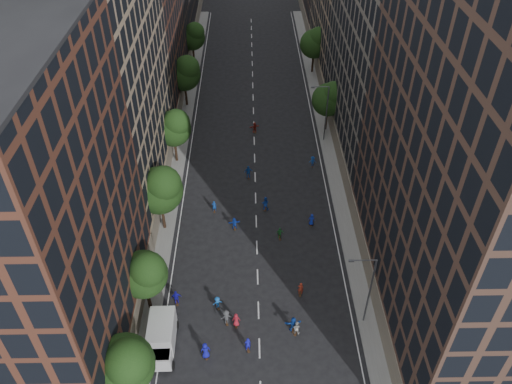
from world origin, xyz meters
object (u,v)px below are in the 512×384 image
streetlamp_far (325,111)px  skater_0 (205,351)px  streetlamp_near (368,288)px  skater_1 (248,344)px  cargo_van (161,338)px

streetlamp_far → skater_0: 40.14m
streetlamp_near → skater_0: 16.47m
skater_0 → skater_1: (3.97, 0.69, -0.10)m
streetlamp_far → cargo_van: streetlamp_far is taller
streetlamp_far → cargo_van: size_ratio=1.63×
streetlamp_near → skater_0: bearing=-166.2°
streetlamp_near → skater_0: size_ratio=4.73×
cargo_van → skater_0: 4.39m
streetlamp_far → cargo_van: 40.91m
streetlamp_near → cargo_van: size_ratio=1.63×
streetlamp_far → skater_0: streetlamp_far is taller
streetlamp_near → streetlamp_far: size_ratio=1.00×
skater_1 → skater_0: bearing=-8.5°
skater_0 → streetlamp_near: bearing=177.9°
streetlamp_near → streetlamp_far: same height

